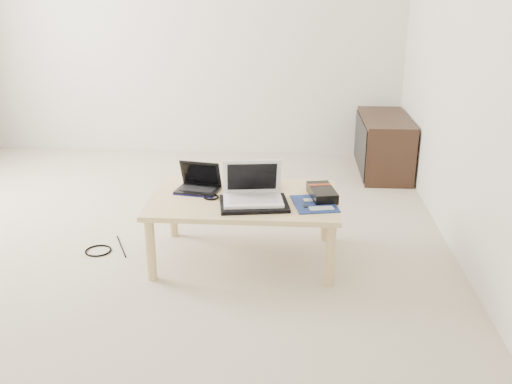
# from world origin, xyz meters

# --- Properties ---
(ground) EXTENTS (4.00, 4.00, 0.00)m
(ground) POSITION_xyz_m (0.00, 0.00, 0.00)
(ground) COLOR #C0B29B
(ground) RESTS_ON ground
(coffee_table) EXTENTS (1.10, 0.70, 0.40)m
(coffee_table) POSITION_xyz_m (0.70, -0.34, 0.35)
(coffee_table) COLOR #D7B581
(coffee_table) RESTS_ON ground
(media_cabinet) EXTENTS (0.41, 0.90, 0.50)m
(media_cabinet) POSITION_xyz_m (1.77, 1.45, 0.25)
(media_cabinet) COLOR #321D14
(media_cabinet) RESTS_ON ground
(book) EXTENTS (0.36, 0.33, 0.03)m
(book) POSITION_xyz_m (0.73, -0.13, 0.42)
(book) COLOR black
(book) RESTS_ON coffee_table
(netbook) EXTENTS (0.28, 0.23, 0.18)m
(netbook) POSITION_xyz_m (0.42, -0.25, 0.44)
(netbook) COLOR black
(netbook) RESTS_ON coffee_table
(tablet) EXTENTS (0.29, 0.24, 0.01)m
(tablet) POSITION_xyz_m (0.77, -0.30, 0.41)
(tablet) COLOR black
(tablet) RESTS_ON coffee_table
(remote) EXTENTS (0.12, 0.21, 0.02)m
(remote) POSITION_xyz_m (0.82, -0.28, 0.41)
(remote) COLOR #B5B5BA
(remote) RESTS_ON coffee_table
(neoprene_sleeve) EXTENTS (0.42, 0.34, 0.02)m
(neoprene_sleeve) POSITION_xyz_m (0.77, -0.47, 0.41)
(neoprene_sleeve) COLOR black
(neoprene_sleeve) RESTS_ON coffee_table
(white_laptop) EXTENTS (0.36, 0.28, 0.23)m
(white_laptop) POSITION_xyz_m (0.76, -0.43, 0.47)
(white_laptop) COLOR white
(white_laptop) RESTS_ON neoprene_sleeve
(motherboard) EXTENTS (0.29, 0.33, 0.01)m
(motherboard) POSITION_xyz_m (1.12, -0.43, 0.40)
(motherboard) COLOR navy
(motherboard) RESTS_ON coffee_table
(gpu_box) EXTENTS (0.19, 0.29, 0.06)m
(gpu_box) POSITION_xyz_m (1.16, -0.31, 0.43)
(gpu_box) COLOR black
(gpu_box) RESTS_ON coffee_table
(cable_coil) EXTENTS (0.11, 0.11, 0.01)m
(cable_coil) POSITION_xyz_m (0.51, -0.37, 0.41)
(cable_coil) COLOR black
(cable_coil) RESTS_ON coffee_table
(floor_cable_coil) EXTENTS (0.17, 0.17, 0.01)m
(floor_cable_coil) POSITION_xyz_m (-0.22, -0.31, 0.01)
(floor_cable_coil) COLOR black
(floor_cable_coil) RESTS_ON ground
(floor_cable_trail) EXTENTS (0.15, 0.31, 0.01)m
(floor_cable_trail) POSITION_xyz_m (-0.10, -0.24, 0.00)
(floor_cable_trail) COLOR black
(floor_cable_trail) RESTS_ON ground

